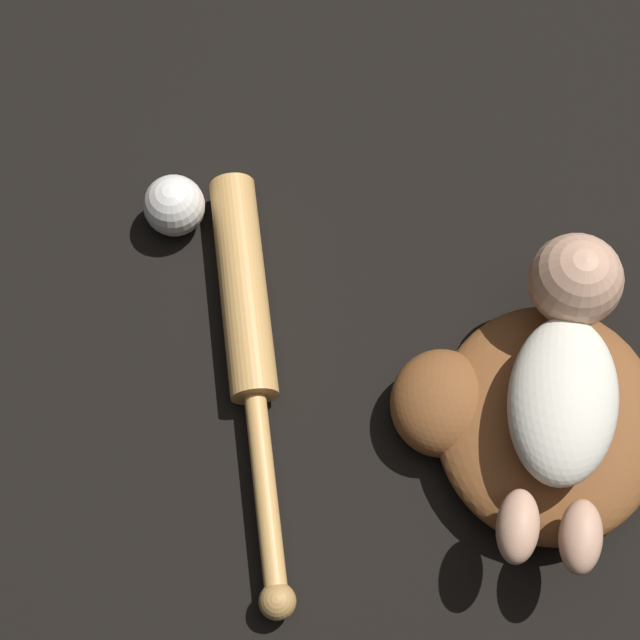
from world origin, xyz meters
name	(u,v)px	position (x,y,z in m)	size (l,w,h in m)	color
ground_plane	(521,403)	(0.00, 0.00, 0.00)	(6.00, 6.00, 0.00)	black
baseball_glove	(530,419)	(-0.03, 0.00, 0.04)	(0.35, 0.36, 0.08)	brown
baby_figure	(566,368)	(-0.01, -0.03, 0.12)	(0.37, 0.20, 0.11)	silver
baseball_bat	(248,329)	(0.13, 0.31, 0.03)	(0.54, 0.06, 0.06)	tan
baseball	(174,206)	(0.30, 0.38, 0.04)	(0.08, 0.08, 0.08)	white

